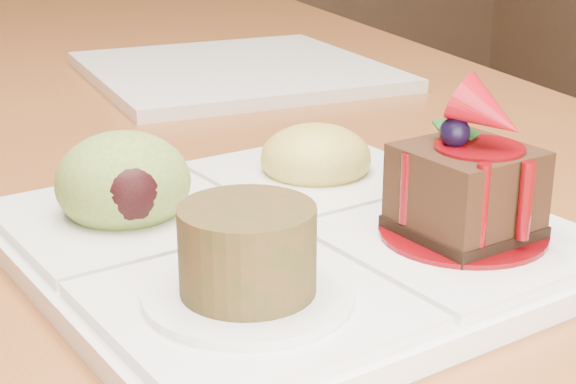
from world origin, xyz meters
name	(u,v)px	position (x,y,z in m)	size (l,w,h in m)	color
sampler_plate	(281,218)	(0.14, -0.42, 0.77)	(0.31, 0.31, 0.10)	silver
second_plate	(235,71)	(0.24, 0.00, 0.76)	(0.27, 0.27, 0.01)	silver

